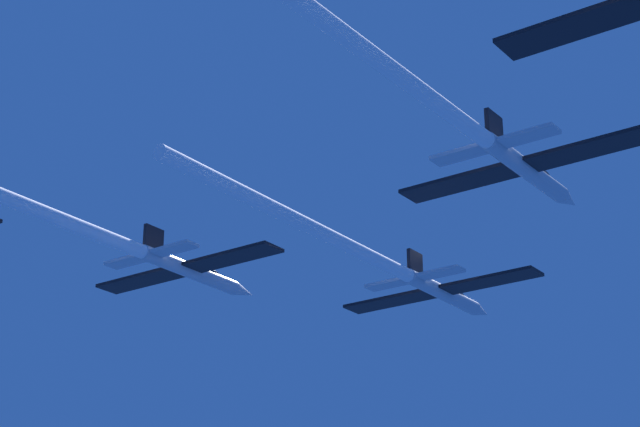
{
  "coord_description": "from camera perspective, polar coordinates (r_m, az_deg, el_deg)",
  "views": [
    {
      "loc": [
        37.45,
        -66.62,
        -25.42
      ],
      "look_at": [
        0.19,
        -14.75,
        0.14
      ],
      "focal_mm": 64.81,
      "sensor_mm": 36.0,
      "label": 1
    }
  ],
  "objects": [
    {
      "name": "jet_left_wing",
      "position": [
        72.2,
        -10.53,
        -1.15
      ],
      "size": [
        14.92,
        34.36,
        2.47
      ],
      "color": "#B2BAC6"
    },
    {
      "name": "jet_right_wing",
      "position": [
        58.84,
        6.75,
        4.73
      ],
      "size": [
        14.92,
        34.45,
        2.47
      ],
      "color": "#B2BAC6"
    },
    {
      "name": "jet_lead",
      "position": [
        74.31,
        2.91,
        -2.33
      ],
      "size": [
        14.92,
        35.33,
        2.47
      ],
      "color": "#B2BAC6"
    }
  ]
}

